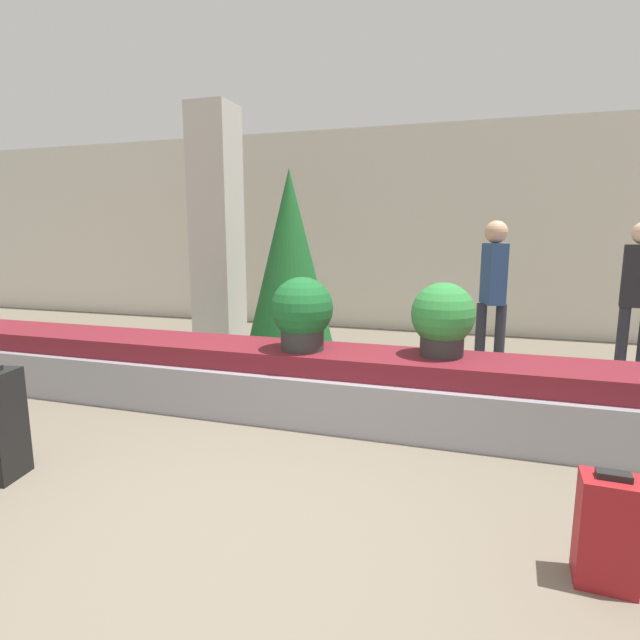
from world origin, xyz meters
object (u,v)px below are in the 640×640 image
potted_plant_0 (443,319)px  traveler_0 (639,288)px  pillar (217,230)px  traveler_1 (493,285)px  potted_plant_1 (302,313)px  suitcase_3 (608,531)px  decorated_tree (290,263)px

potted_plant_0 → traveler_0: traveler_0 is taller
pillar → potted_plant_0: 3.76m
potted_plant_0 → traveler_1: traveler_1 is taller
potted_plant_0 → traveler_1: (0.41, 1.59, 0.12)m
traveler_0 → potted_plant_0: bearing=-124.5°
potted_plant_0 → traveler_0: (1.84, 1.82, 0.12)m
potted_plant_1 → pillar: bearing=132.3°
traveler_0 → potted_plant_1: bearing=-135.7°
suitcase_3 → decorated_tree: decorated_tree is taller
suitcase_3 → traveler_0: 3.75m
pillar → potted_plant_1: (1.97, -2.16, -0.70)m
traveler_1 → traveler_0: bearing=81.4°
pillar → potted_plant_0: pillar is taller
potted_plant_0 → potted_plant_1: size_ratio=0.96×
traveler_1 → decorated_tree: decorated_tree is taller
suitcase_3 → decorated_tree: bearing=134.2°
pillar → potted_plant_1: 3.00m
suitcase_3 → pillar: bearing=139.7°
decorated_tree → potted_plant_1: bearing=-65.6°
potted_plant_0 → potted_plant_1: bearing=-172.7°
pillar → potted_plant_0: bearing=-33.0°
potted_plant_1 → traveler_1: traveler_1 is taller
potted_plant_0 → decorated_tree: (-1.80, 1.31, 0.33)m
traveler_0 → decorated_tree: bearing=-161.3°
potted_plant_0 → traveler_1: bearing=75.4°
suitcase_3 → potted_plant_1: (-1.99, 1.57, 0.65)m
potted_plant_1 → traveler_0: 3.57m
pillar → traveler_0: pillar is taller
suitcase_3 → potted_plant_0: bearing=119.5°
potted_plant_1 → traveler_0: size_ratio=0.37×
pillar → traveler_1: bearing=-6.9°
potted_plant_0 → decorated_tree: 2.25m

